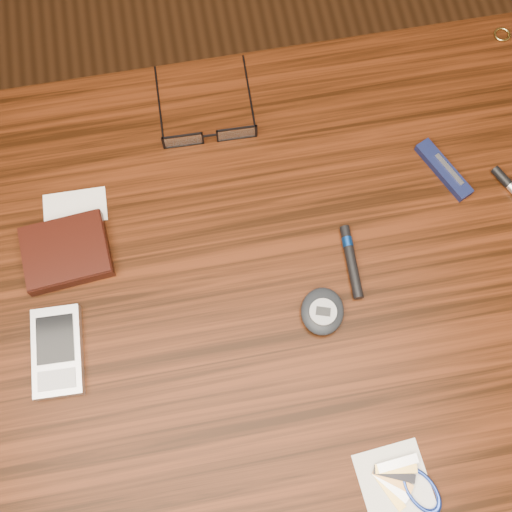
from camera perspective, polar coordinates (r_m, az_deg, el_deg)
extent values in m
plane|color=#472814|center=(1.54, -1.76, -10.90)|extent=(3.80, 3.80, 0.00)
cube|color=#3D1809|center=(0.83, -3.24, -3.74)|extent=(1.00, 0.70, 0.03)
cylinder|color=#4C2814|center=(1.36, 14.79, 7.58)|extent=(0.05, 0.05, 0.71)
cube|color=black|center=(0.85, -16.50, 0.31)|extent=(0.11, 0.10, 0.02)
cube|color=black|center=(0.84, -16.71, 0.57)|extent=(0.11, 0.09, 0.00)
cube|color=white|center=(0.88, -15.79, 4.18)|extent=(0.08, 0.05, 0.00)
cube|color=black|center=(0.88, -6.48, 10.15)|extent=(0.05, 0.00, 0.03)
cube|color=white|center=(0.88, -6.48, 10.15)|extent=(0.05, 0.00, 0.02)
cylinder|color=black|center=(0.93, -8.58, 13.01)|extent=(0.01, 0.13, 0.00)
cube|color=black|center=(0.88, -1.74, 10.83)|extent=(0.05, 0.00, 0.03)
cube|color=white|center=(0.88, -1.74, 10.83)|extent=(0.05, 0.00, 0.02)
cylinder|color=black|center=(0.93, -0.57, 14.14)|extent=(0.01, 0.13, 0.00)
cube|color=black|center=(0.88, -4.13, 10.64)|extent=(0.02, 0.00, 0.00)
torus|color=tan|center=(1.05, 21.03, 17.90)|extent=(0.03, 0.03, 0.00)
cube|color=silver|center=(0.82, -17.24, -8.11)|extent=(0.06, 0.11, 0.01)
cube|color=black|center=(0.82, -17.44, -7.06)|extent=(0.05, 0.06, 0.00)
cube|color=#B1B2B9|center=(0.81, -17.31, -10.44)|extent=(0.05, 0.03, 0.00)
ellipsoid|color=black|center=(0.80, 5.92, -4.90)|extent=(0.07, 0.07, 0.02)
cylinder|color=#9C9EA4|center=(0.78, 5.98, -4.96)|extent=(0.03, 0.03, 0.00)
cube|color=black|center=(0.78, 6.00, -4.92)|extent=(0.02, 0.02, 0.00)
cube|color=white|center=(0.79, 12.27, -19.25)|extent=(0.09, 0.09, 0.00)
torus|color=#1E37A1|center=(0.80, 14.49, -19.52)|extent=(0.06, 0.06, 0.01)
cube|color=#AA873C|center=(0.79, 11.78, -19.76)|extent=(0.03, 0.05, 0.00)
cube|color=silver|center=(0.79, 11.92, -19.32)|extent=(0.04, 0.04, 0.00)
cube|color=olive|center=(0.79, 12.07, -18.88)|extent=(0.04, 0.04, 0.00)
cube|color=black|center=(0.79, 12.21, -18.43)|extent=(0.05, 0.03, 0.00)
cube|color=#AA873C|center=(0.79, 12.35, -17.99)|extent=(0.05, 0.02, 0.00)
cube|color=silver|center=(0.79, 12.50, -17.55)|extent=(0.05, 0.01, 0.00)
cube|color=#0D153D|center=(0.90, 16.34, 7.37)|extent=(0.06, 0.10, 0.01)
cube|color=#B6B6BA|center=(0.89, 16.82, 7.39)|extent=(0.03, 0.05, 0.00)
cylinder|color=black|center=(0.92, 21.01, 6.59)|extent=(0.02, 0.03, 0.01)
cylinder|color=black|center=(0.82, 8.48, -0.52)|extent=(0.02, 0.10, 0.01)
cylinder|color=#103D99|center=(0.83, 8.14, 1.21)|extent=(0.01, 0.01, 0.01)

